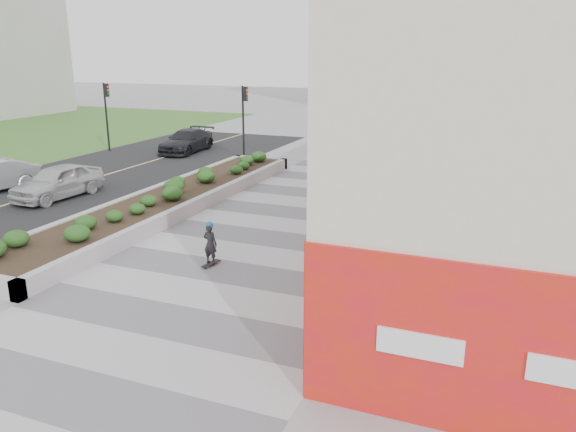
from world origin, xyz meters
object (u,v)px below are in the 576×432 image
skateboarder (210,243)px  car_white (58,181)px  traffic_signal_near (244,112)px  planter (169,198)px  traffic_signal_far (107,107)px  car_dark (187,141)px

skateboarder → car_white: 10.96m
skateboarder → car_white: size_ratio=0.32×
car_white → traffic_signal_near: bearing=75.8°
traffic_signal_near → skateboarder: size_ratio=3.09×
traffic_signal_near → car_white: traffic_signal_near is taller
planter → traffic_signal_far: (-10.93, 10.00, 2.34)m
traffic_signal_far → car_dark: traffic_signal_far is taller
traffic_signal_near → skateboarder: 16.83m
planter → traffic_signal_near: bearing=99.3°
skateboarder → car_white: car_white is taller
traffic_signal_near → skateboarder: traffic_signal_near is taller
car_white → car_dark: 11.89m
car_white → car_dark: bearing=98.5°
planter → car_white: (-5.29, -0.38, 0.30)m
traffic_signal_far → car_dark: (4.70, 1.47, -2.07)m
car_dark → traffic_signal_far: bearing=-166.4°
traffic_signal_far → car_white: (5.64, -10.38, -2.04)m
traffic_signal_far → skateboarder: 21.69m
planter → traffic_signal_far: 15.00m
planter → traffic_signal_near: 10.90m
traffic_signal_far → skateboarder: bearing=-43.7°
planter → skateboarder: bearing=-46.4°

